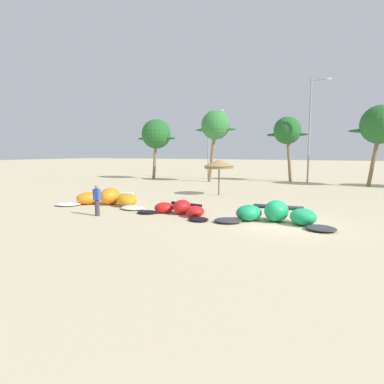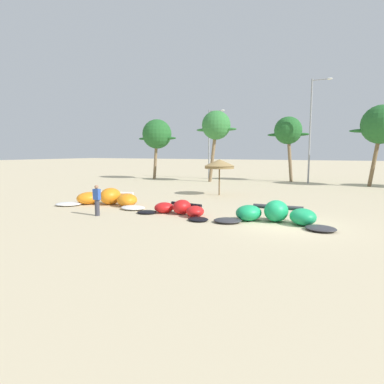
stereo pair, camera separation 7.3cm
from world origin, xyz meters
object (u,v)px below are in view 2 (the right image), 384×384
(kite_left_of_center, at_px, (275,214))
(palm_left, at_px, (216,126))
(lamppost_west_center, at_px, (312,126))
(kite_left, at_px, (179,209))
(kite_far_left, at_px, (108,199))
(beach_umbrella_near_van, at_px, (219,164))
(palm_leftmost, at_px, (157,134))
(palm_center_left, at_px, (381,125))
(person_near_kites, at_px, (97,200))
(lamppost_west, at_px, (210,140))
(palm_left_of_gap, at_px, (288,131))

(kite_left_of_center, relative_size, palm_left, 0.73)
(lamppost_west_center, bearing_deg, kite_left_of_center, -87.73)
(kite_left, distance_m, lamppost_west_center, 22.91)
(kite_far_left, distance_m, beach_umbrella_near_van, 9.10)
(palm_leftmost, distance_m, palm_center_left, 24.06)
(person_near_kites, bearing_deg, kite_left, 29.10)
(kite_far_left, bearing_deg, kite_left, -9.26)
(palm_left, bearing_deg, lamppost_west, 119.75)
(beach_umbrella_near_van, relative_size, palm_left_of_gap, 0.38)
(lamppost_west_center, bearing_deg, palm_left_of_gap, 149.62)
(beach_umbrella_near_van, bearing_deg, kite_left_of_center, -54.13)
(person_near_kites, relative_size, lamppost_west, 0.19)
(kite_far_left, xyz_separation_m, palm_center_left, (15.99, 19.98, 5.44))
(kite_far_left, height_order, palm_leftmost, palm_leftmost)
(person_near_kites, xyz_separation_m, lamppost_west_center, (7.90, 23.88, 5.17))
(lamppost_west, xyz_separation_m, lamppost_west_center, (12.08, -1.51, 1.18))
(kite_left, height_order, lamppost_west, lamppost_west)
(kite_far_left, distance_m, palm_leftmost, 21.18)
(person_near_kites, bearing_deg, lamppost_west, 99.36)
(palm_left, bearing_deg, kite_left, -73.85)
(palm_left_of_gap, distance_m, lamppost_west_center, 3.12)
(kite_left, relative_size, palm_leftmost, 0.64)
(person_near_kites, height_order, palm_leftmost, palm_leftmost)
(kite_far_left, relative_size, palm_leftmost, 0.86)
(kite_left_of_center, xyz_separation_m, lamppost_west_center, (-0.85, 21.60, 5.60))
(palm_left_of_gap, bearing_deg, palm_center_left, -15.45)
(kite_left, relative_size, palm_left, 0.59)
(kite_left, relative_size, lamppost_west, 0.55)
(palm_left, xyz_separation_m, lamppost_west, (-2.41, 4.21, -1.34))
(kite_far_left, relative_size, lamppost_west, 0.74)
(palm_center_left, relative_size, lamppost_west_center, 0.71)
(kite_far_left, distance_m, lamppost_west, 22.95)
(kite_left, xyz_separation_m, person_near_kites, (-3.75, -2.09, 0.52))
(beach_umbrella_near_van, xyz_separation_m, palm_leftmost, (-12.57, 11.30, 3.05))
(kite_left, height_order, palm_center_left, palm_center_left)
(kite_left, relative_size, beach_umbrella_near_van, 1.68)
(kite_far_left, bearing_deg, palm_center_left, 51.33)
(kite_left_of_center, relative_size, beach_umbrella_near_van, 2.07)
(kite_left, distance_m, palm_center_left, 24.00)
(palm_leftmost, bearing_deg, kite_left, -55.56)
(kite_left_of_center, relative_size, lamppost_west_center, 0.53)
(palm_left, xyz_separation_m, palm_center_left, (15.96, 1.79, -0.31))
(kite_left_of_center, distance_m, lamppost_west_center, 22.33)
(palm_center_left, bearing_deg, beach_umbrella_near_van, -132.85)
(kite_left_of_center, bearing_deg, person_near_kites, -165.38)
(kite_left, height_order, palm_left, palm_left)
(lamppost_west_center, bearing_deg, palm_leftmost, -173.70)
(lamppost_west, bearing_deg, palm_left_of_gap, 0.35)
(kite_left, xyz_separation_m, palm_left, (-5.53, 19.10, 5.86))
(kite_left, bearing_deg, person_near_kites, -150.90)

